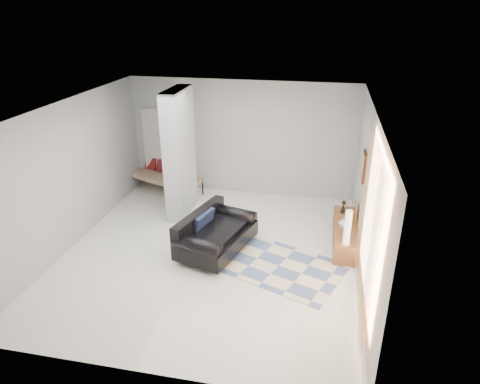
# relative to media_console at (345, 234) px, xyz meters

# --- Properties ---
(floor) EXTENTS (6.00, 6.00, 0.00)m
(floor) POSITION_rel_media_console_xyz_m (-2.52, -0.90, -0.20)
(floor) COLOR white
(floor) RESTS_ON ground
(ceiling) EXTENTS (6.00, 6.00, 0.00)m
(ceiling) POSITION_rel_media_console_xyz_m (-2.52, -0.90, 2.60)
(ceiling) COLOR white
(ceiling) RESTS_ON wall_back
(wall_back) EXTENTS (6.00, 0.00, 6.00)m
(wall_back) POSITION_rel_media_console_xyz_m (-2.52, 2.10, 1.20)
(wall_back) COLOR #ACAEB0
(wall_back) RESTS_ON ground
(wall_front) EXTENTS (6.00, 0.00, 6.00)m
(wall_front) POSITION_rel_media_console_xyz_m (-2.52, -3.90, 1.20)
(wall_front) COLOR #ACAEB0
(wall_front) RESTS_ON ground
(wall_left) EXTENTS (0.00, 6.00, 6.00)m
(wall_left) POSITION_rel_media_console_xyz_m (-5.27, -0.90, 1.20)
(wall_left) COLOR #ACAEB0
(wall_left) RESTS_ON ground
(wall_right) EXTENTS (0.00, 6.00, 6.00)m
(wall_right) POSITION_rel_media_console_xyz_m (0.23, -0.90, 1.20)
(wall_right) COLOR #ACAEB0
(wall_right) RESTS_ON ground
(partition_column) EXTENTS (0.35, 1.20, 2.80)m
(partition_column) POSITION_rel_media_console_xyz_m (-3.62, 0.70, 1.20)
(partition_column) COLOR #ADB2B5
(partition_column) RESTS_ON floor
(hallway_door) EXTENTS (0.85, 0.06, 2.04)m
(hallway_door) POSITION_rel_media_console_xyz_m (-4.62, 2.06, 0.82)
(hallway_door) COLOR silver
(hallway_door) RESTS_ON floor
(curtain) EXTENTS (0.00, 2.55, 2.55)m
(curtain) POSITION_rel_media_console_xyz_m (0.15, -2.05, 1.25)
(curtain) COLOR #FF9D43
(curtain) RESTS_ON wall_right
(wall_art) EXTENTS (0.04, 0.45, 0.55)m
(wall_art) POSITION_rel_media_console_xyz_m (0.20, -0.00, 1.45)
(wall_art) COLOR black
(wall_art) RESTS_ON wall_right
(media_console) EXTENTS (0.45, 1.76, 0.80)m
(media_console) POSITION_rel_media_console_xyz_m (0.00, 0.00, 0.00)
(media_console) COLOR brown
(media_console) RESTS_ON floor
(loveseat) EXTENTS (1.39, 1.87, 0.76)m
(loveseat) POSITION_rel_media_console_xyz_m (-2.49, -0.78, 0.15)
(loveseat) COLOR silver
(loveseat) RESTS_ON floor
(daybed) EXTENTS (2.01, 1.43, 0.77)m
(daybed) POSITION_rel_media_console_xyz_m (-4.43, 1.73, 0.21)
(daybed) COLOR black
(daybed) RESTS_ON floor
(area_rug) EXTENTS (2.62, 2.19, 0.01)m
(area_rug) POSITION_rel_media_console_xyz_m (-1.19, -1.10, -0.20)
(area_rug) COLOR beige
(area_rug) RESTS_ON floor
(cylinder_lamp) EXTENTS (0.12, 0.12, 0.67)m
(cylinder_lamp) POSITION_rel_media_console_xyz_m (-0.02, -0.74, 0.53)
(cylinder_lamp) COLOR silver
(cylinder_lamp) RESTS_ON media_console
(bronze_figurine) EXTENTS (0.15, 0.15, 0.27)m
(bronze_figurine) POSITION_rel_media_console_xyz_m (-0.05, 0.56, 0.33)
(bronze_figurine) COLOR black
(bronze_figurine) RESTS_ON media_console
(vase) EXTENTS (0.22, 0.22, 0.21)m
(vase) POSITION_rel_media_console_xyz_m (-0.05, -0.09, 0.30)
(vase) COLOR white
(vase) RESTS_ON media_console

